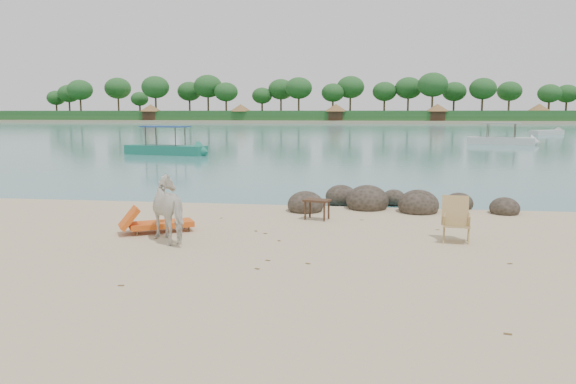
% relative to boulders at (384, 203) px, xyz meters
% --- Properties ---
extents(water, '(400.00, 400.00, 0.00)m').
position_rel_boulders_xyz_m(water, '(-1.70, 84.18, -0.18)').
color(water, '#3D747A').
rests_on(water, ground).
extents(far_shore, '(420.00, 90.00, 1.40)m').
position_rel_boulders_xyz_m(far_shore, '(-1.70, 164.18, -0.18)').
color(far_shore, tan).
rests_on(far_shore, ground).
extents(far_scenery, '(420.00, 18.00, 9.50)m').
position_rel_boulders_xyz_m(far_scenery, '(-1.67, 130.88, 2.96)').
color(far_scenery, '#1E4C1E').
rests_on(far_scenery, ground).
extents(boulders, '(6.30, 2.84, 0.90)m').
position_rel_boulders_xyz_m(boulders, '(0.00, 0.00, 0.00)').
color(boulders, black).
rests_on(boulders, ground).
extents(cow, '(1.64, 1.71, 1.38)m').
position_rel_boulders_xyz_m(cow, '(-4.56, -4.71, 0.51)').
color(cow, silver).
rests_on(cow, ground).
extents(side_table, '(0.73, 0.58, 0.52)m').
position_rel_boulders_xyz_m(side_table, '(-1.73, -1.94, 0.08)').
color(side_table, '#352515').
rests_on(side_table, ground).
extents(lounge_chair, '(1.85, 1.43, 0.53)m').
position_rel_boulders_xyz_m(lounge_chair, '(-5.13, -3.95, 0.09)').
color(lounge_chair, orange).
rests_on(lounge_chair, ground).
extents(deck_chair, '(0.69, 0.75, 0.95)m').
position_rel_boulders_xyz_m(deck_chair, '(1.42, -4.01, 0.30)').
color(deck_chair, tan).
rests_on(deck_chair, ground).
extents(boat_near, '(6.45, 2.67, 3.07)m').
position_rel_boulders_xyz_m(boat_near, '(-13.87, 19.66, 1.35)').
color(boat_near, '#186C57').
rests_on(boat_near, water).
extents(boat_mid, '(6.35, 3.26, 3.03)m').
position_rel_boulders_xyz_m(boat_mid, '(10.88, 35.34, 1.34)').
color(boat_mid, silver).
rests_on(boat_mid, water).
extents(boat_far, '(5.43, 4.84, 0.69)m').
position_rel_boulders_xyz_m(boat_far, '(21.27, 57.87, 0.17)').
color(boat_far, beige).
rests_on(boat_far, water).
extents(dead_leaves, '(7.27, 7.33, 0.00)m').
position_rel_boulders_xyz_m(dead_leaves, '(-2.01, -4.94, -0.17)').
color(dead_leaves, brown).
rests_on(dead_leaves, ground).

